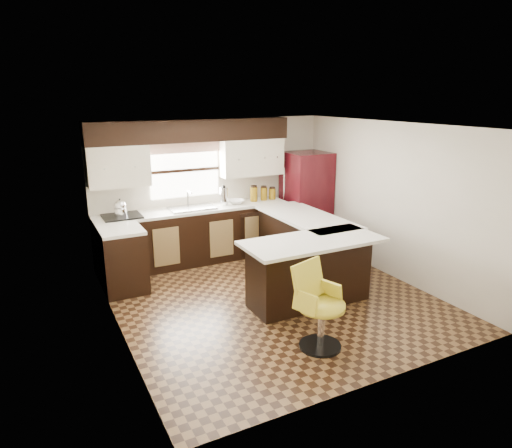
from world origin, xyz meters
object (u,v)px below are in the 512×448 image
refrigerator (306,200)px  peninsula_return (309,272)px  bar_chair (322,308)px  peninsula_long (303,246)px

refrigerator → peninsula_return: bearing=-121.9°
peninsula_return → bar_chair: (-0.52, -1.04, 0.04)m
peninsula_long → peninsula_return: same height
peninsula_long → refrigerator: refrigerator is taller
peninsula_long → bar_chair: bearing=-117.4°
peninsula_long → refrigerator: bearing=55.3°
bar_chair → peninsula_return: bearing=44.4°
peninsula_return → refrigerator: refrigerator is taller
refrigerator → bar_chair: (-1.85, -3.17, -0.39)m
peninsula_return → peninsula_long: bearing=61.7°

